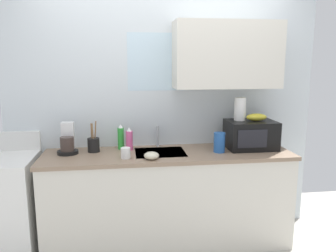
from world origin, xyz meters
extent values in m
cube|color=silver|center=(0.00, 0.35, 1.25)|extent=(3.07, 0.10, 2.50)
cube|color=silver|center=(0.58, 0.14, 1.79)|extent=(1.00, 0.32, 0.62)
cube|color=silver|center=(-0.07, 0.31, 1.73)|extent=(0.56, 0.02, 0.55)
cube|color=silver|center=(0.00, 0.00, 0.43)|extent=(2.27, 0.60, 0.86)
cube|color=#8C725B|center=(0.00, 0.00, 0.88)|extent=(2.30, 0.63, 0.03)
cube|color=#9EA0A5|center=(-0.07, 0.02, 0.83)|extent=(0.46, 0.38, 0.14)
cylinder|color=#B2B5BA|center=(-0.07, 0.24, 1.00)|extent=(0.03, 0.03, 0.20)
cube|color=white|center=(-1.49, 0.00, 0.45)|extent=(0.60, 0.60, 0.90)
cube|color=white|center=(-1.49, 0.28, 0.99)|extent=(0.60, 0.04, 0.18)
cube|color=black|center=(0.81, 0.05, 1.04)|extent=(0.46, 0.34, 0.27)
cube|color=black|center=(0.76, -0.12, 1.04)|extent=(0.28, 0.01, 0.17)
ellipsoid|color=gold|center=(0.86, 0.05, 1.20)|extent=(0.20, 0.11, 0.07)
cylinder|color=white|center=(0.71, 0.10, 1.28)|extent=(0.11, 0.11, 0.22)
cylinder|color=black|center=(-0.91, 0.08, 0.92)|extent=(0.19, 0.19, 0.03)
cylinder|color=#3F332D|center=(-0.91, 0.07, 1.00)|extent=(0.12, 0.12, 0.13)
cube|color=silver|center=(-0.91, 0.15, 1.05)|extent=(0.11, 0.09, 0.26)
cylinder|color=#E55999|center=(-0.35, 0.14, 0.99)|extent=(0.07, 0.07, 0.18)
cone|color=white|center=(-0.35, 0.14, 1.10)|extent=(0.05, 0.05, 0.04)
cylinder|color=green|center=(-0.43, 0.19, 1.00)|extent=(0.06, 0.06, 0.21)
cone|color=white|center=(-0.43, 0.19, 1.12)|extent=(0.05, 0.05, 0.04)
cylinder|color=#2659A5|center=(0.47, -0.05, 0.99)|extent=(0.10, 0.10, 0.18)
cylinder|color=white|center=(-0.39, -0.14, 0.95)|extent=(0.08, 0.08, 0.09)
cylinder|color=black|center=(-0.68, 0.12, 0.97)|extent=(0.11, 0.11, 0.13)
cylinder|color=olive|center=(-0.70, 0.12, 1.06)|extent=(0.01, 0.03, 0.23)
cylinder|color=olive|center=(-0.67, 0.13, 1.06)|extent=(0.03, 0.02, 0.25)
cylinder|color=olive|center=(-0.68, 0.10, 1.06)|extent=(0.02, 0.03, 0.23)
ellipsoid|color=beige|center=(-0.17, -0.20, 0.93)|extent=(0.13, 0.13, 0.06)
camera|label=1|loc=(-0.41, -3.02, 1.73)|focal=36.32mm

